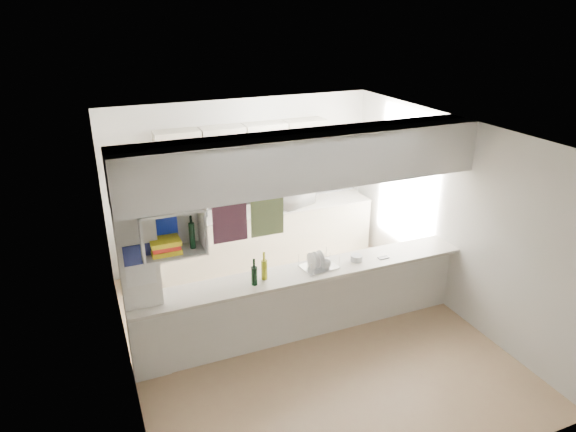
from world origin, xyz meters
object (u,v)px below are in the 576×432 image
microwave (294,195)px  dish_rack (319,261)px  wine_bottles (259,272)px  bowl (292,183)px

microwave → dish_rack: 2.14m
microwave → wine_bottles: size_ratio=1.76×
bowl → wine_bottles: 2.51m
microwave → wine_bottles: wine_bottles is taller
microwave → dish_rack: bearing=54.9°
microwave → bowl: bearing=-24.7°
bowl → dish_rack: bowl is taller
microwave → dish_rack: (-0.56, -2.07, -0.08)m
bowl → microwave: bearing=-4.8°
dish_rack → wine_bottles: wine_bottles is taller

